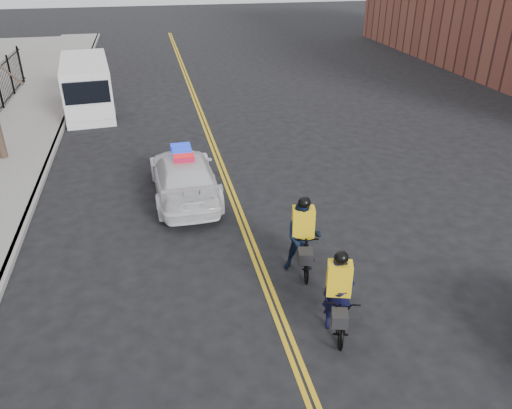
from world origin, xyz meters
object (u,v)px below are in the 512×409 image
Objects in this scene: cargo_van at (87,87)px; cyclist_near at (337,302)px; police_cruiser at (184,176)px; cyclist_far at (302,242)px.

cargo_van is 17.53m from cyclist_near.
cyclist_near reaches higher than police_cruiser.
police_cruiser is 5.14m from cyclist_far.
cargo_van reaches higher than cyclist_far.
cyclist_near is (2.50, -6.68, -0.06)m from police_cruiser.
cargo_van is at bearing -71.56° from police_cruiser.
cyclist_near is (6.05, -16.45, -0.50)m from cargo_van.
cyclist_far reaches higher than cyclist_near.
cargo_van is at bearing 127.24° from cyclist_near.
cargo_van is 2.90× the size of cyclist_near.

